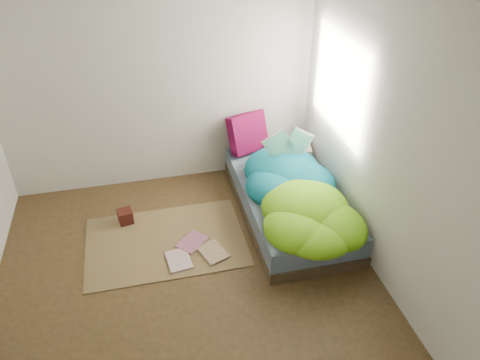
% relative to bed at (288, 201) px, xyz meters
% --- Properties ---
extents(ground, '(3.50, 3.50, 0.00)m').
position_rel_bed_xyz_m(ground, '(-1.22, -0.72, -0.17)').
color(ground, '#412D19').
rests_on(ground, ground).
extents(room_walls, '(3.54, 3.54, 2.62)m').
position_rel_bed_xyz_m(room_walls, '(-1.21, -0.71, 1.46)').
color(room_walls, silver).
rests_on(room_walls, ground).
extents(bed, '(1.00, 2.00, 0.34)m').
position_rel_bed_xyz_m(bed, '(0.00, 0.00, 0.00)').
color(bed, '#31271B').
rests_on(bed, ground).
extents(duvet, '(0.96, 1.84, 0.34)m').
position_rel_bed_xyz_m(duvet, '(0.00, -0.22, 0.34)').
color(duvet, '#07566B').
rests_on(duvet, bed).
extents(rug, '(1.60, 1.10, 0.01)m').
position_rel_bed_xyz_m(rug, '(-1.37, -0.17, -0.16)').
color(rug, brown).
rests_on(rug, ground).
extents(pillow_floral, '(0.56, 0.39, 0.12)m').
position_rel_bed_xyz_m(pillow_floral, '(0.22, 0.73, 0.23)').
color(pillow_floral, '#F0E6CF').
rests_on(pillow_floral, bed).
extents(pillow_magenta, '(0.48, 0.30, 0.46)m').
position_rel_bed_xyz_m(pillow_magenta, '(-0.24, 0.90, 0.40)').
color(pillow_magenta, '#54051E').
rests_on(pillow_magenta, bed).
extents(open_book, '(0.46, 0.10, 0.28)m').
position_rel_bed_xyz_m(open_book, '(0.06, 0.28, 0.65)').
color(open_book, '#2A812F').
rests_on(open_book, duvet).
extents(wooden_box, '(0.17, 0.17, 0.15)m').
position_rel_bed_xyz_m(wooden_box, '(-1.75, 0.24, -0.08)').
color(wooden_box, '#38140C').
rests_on(wooden_box, rug).
extents(floor_book_a, '(0.25, 0.33, 0.02)m').
position_rel_bed_xyz_m(floor_book_a, '(-1.38, -0.51, -0.14)').
color(floor_book_a, silver).
rests_on(floor_book_a, rug).
extents(floor_book_b, '(0.38, 0.37, 0.03)m').
position_rel_bed_xyz_m(floor_book_b, '(-1.19, -0.19, -0.14)').
color(floor_book_b, '#BD6D8C').
rests_on(floor_book_b, rug).
extents(floor_book_c, '(0.32, 0.37, 0.02)m').
position_rel_bed_xyz_m(floor_book_c, '(-1.03, -0.50, -0.14)').
color(floor_book_c, tan).
rests_on(floor_book_c, rug).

